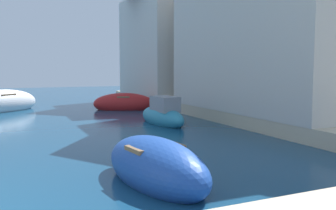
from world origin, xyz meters
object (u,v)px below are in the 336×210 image
at_px(moored_boat_10, 163,115).
at_px(quayside_tree, 259,50).
at_px(moored_boat_5, 1,103).
at_px(waterfront_building_main, 285,12).
at_px(moored_boat_9, 124,104).
at_px(waterfront_building_annex, 186,36).
at_px(moored_boat_3, 155,167).

xyz_separation_m(moored_boat_10, quayside_tree, (5.70, 1.28, 2.75)).
relative_size(moored_boat_5, waterfront_building_main, 0.45).
relative_size(moored_boat_9, quayside_tree, 0.95).
height_order(waterfront_building_main, waterfront_building_annex, waterfront_building_main).
bearing_deg(moored_boat_10, waterfront_building_annex, -35.23).
relative_size(moored_boat_10, waterfront_building_annex, 0.44).
height_order(moored_boat_3, waterfront_building_main, waterfront_building_main).
height_order(moored_boat_9, moored_boat_10, moored_boat_10).
bearing_deg(waterfront_building_annex, moored_boat_10, -122.36).
height_order(moored_boat_10, quayside_tree, quayside_tree).
bearing_deg(waterfront_building_annex, quayside_tree, -85.43).
bearing_deg(moored_boat_3, quayside_tree, -54.71).
height_order(moored_boat_3, moored_boat_9, moored_boat_9).
height_order(moored_boat_5, moored_boat_10, moored_boat_5).
height_order(moored_boat_5, waterfront_building_annex, waterfront_building_annex).
distance_m(moored_boat_5, waterfront_building_main, 14.63).
bearing_deg(moored_boat_9, quayside_tree, 163.69).
relative_size(moored_boat_3, moored_boat_9, 0.92).
bearing_deg(waterfront_building_main, moored_boat_9, 127.11).
distance_m(waterfront_building_main, quayside_tree, 2.83).
bearing_deg(waterfront_building_main, moored_boat_3, -144.38).
height_order(moored_boat_5, moored_boat_9, moored_boat_5).
height_order(moored_boat_5, waterfront_building_main, waterfront_building_main).
height_order(moored_boat_3, moored_boat_5, moored_boat_5).
bearing_deg(quayside_tree, waterfront_building_annex, 94.57).
xyz_separation_m(waterfront_building_annex, quayside_tree, (0.55, -6.85, -1.20)).
distance_m(moored_boat_9, waterfront_building_main, 9.36).
distance_m(moored_boat_3, moored_boat_5, 14.78).
distance_m(moored_boat_5, waterfront_building_annex, 11.79).
distance_m(moored_boat_9, quayside_tree, 7.57).
xyz_separation_m(moored_boat_3, waterfront_building_main, (8.30, 5.94, 4.23)).
bearing_deg(moored_boat_3, waterfront_building_annex, -36.61).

